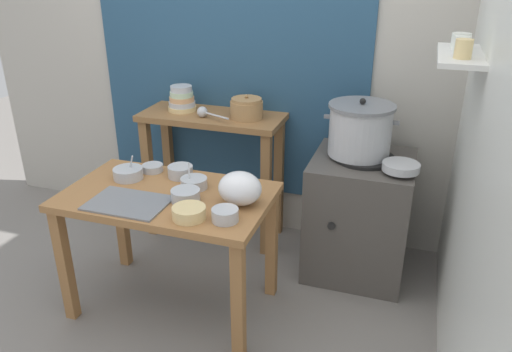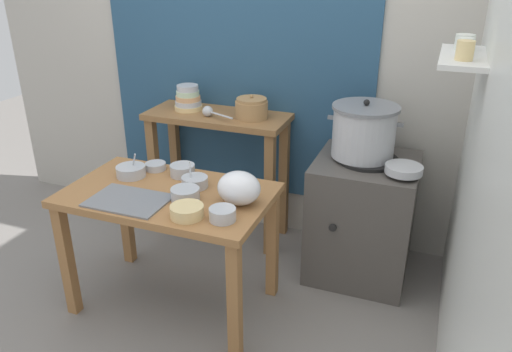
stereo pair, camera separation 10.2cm
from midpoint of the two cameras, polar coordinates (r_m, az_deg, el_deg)
ground_plane at (r=3.05m, az=-8.11°, el=-14.40°), size 9.00×9.00×0.00m
wall_back at (r=3.43m, az=0.12°, el=14.27°), size 4.40×0.12×2.60m
wall_right at (r=2.40m, az=24.20°, el=7.81°), size 0.30×3.20×2.60m
prep_table at (r=2.76m, az=-10.96°, el=-4.02°), size 1.10×0.66×0.72m
back_shelf_table at (r=3.45m, az=-5.77°, el=3.46°), size 0.96×0.40×0.90m
stove_block at (r=3.20m, az=10.69°, el=-4.37°), size 0.60×0.61×0.78m
steamer_pot at (r=3.01m, az=10.79°, el=5.20°), size 0.43×0.39×0.34m
clay_pot at (r=3.27m, az=-1.98°, el=7.68°), size 0.21×0.21×0.16m
bowl_stack_enamel at (r=3.47m, az=-9.26°, el=8.55°), size 0.19×0.19×0.17m
ladle at (r=3.31m, az=-6.88°, el=7.20°), size 0.25×0.13×0.07m
serving_tray at (r=2.64m, az=-15.39°, el=-2.98°), size 0.40×0.28×0.01m
plastic_bag at (r=2.52m, az=-2.97°, el=-1.39°), size 0.22×0.19×0.17m
wide_pan at (r=2.87m, az=15.16°, el=1.01°), size 0.21×0.21×0.04m
prep_bowl_0 at (r=2.43m, az=-8.82°, el=-4.09°), size 0.16×0.16×0.06m
prep_bowl_1 at (r=2.73m, az=-8.22°, el=-0.74°), size 0.14×0.14×0.14m
prep_bowl_2 at (r=2.59m, az=-9.13°, el=-2.16°), size 0.15×0.15×0.06m
prep_bowl_3 at (r=2.88m, az=-9.59°, el=0.55°), size 0.14×0.14×0.07m
prep_bowl_4 at (r=2.92m, az=-15.29°, el=0.33°), size 0.17×0.17×0.14m
prep_bowl_5 at (r=2.99m, az=-12.63°, el=0.93°), size 0.12×0.12×0.04m
prep_bowl_6 at (r=2.39m, az=-4.77°, el=-4.38°), size 0.13×0.13×0.06m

